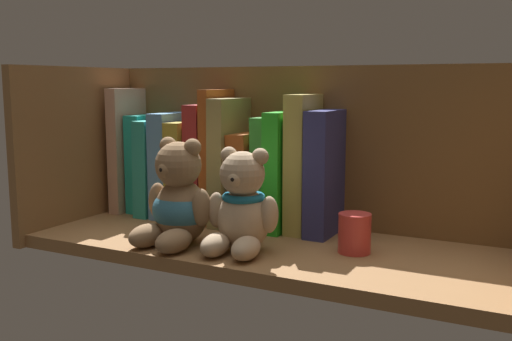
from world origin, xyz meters
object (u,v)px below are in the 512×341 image
book_0 (133,149)px  book_11 (307,163)px  teddy_bear_smaller (242,208)px  book_6 (223,155)px  pillar_candle (355,233)px  book_12 (329,172)px  book_5 (209,162)px  book_10 (288,170)px  book_3 (177,164)px  book_1 (147,163)px  book_2 (162,166)px  book_7 (236,160)px  book_4 (194,169)px  book_9 (272,171)px  teddy_bear_larger (178,203)px  book_8 (254,178)px

book_0 → book_11: bearing=0.0°
book_0 → teddy_bear_smaller: bearing=-26.7°
book_6 → pillar_candle: size_ratio=4.03×
book_12 → teddy_bear_smaller: book_12 is taller
book_5 → pillar_candle: bearing=-17.6°
book_10 → book_3: bearing=180.0°
book_1 → book_5: size_ratio=0.89×
book_10 → book_5: bearing=180.0°
pillar_candle → book_12: bearing=128.4°
book_1 → book_2: 3.42cm
book_2 → book_7: 15.79cm
book_5 → book_7: book_7 is taller
book_2 → book_10: book_10 is taller
book_10 → pillar_candle: book_10 is taller
book_7 → book_12: book_7 is taller
book_4 → book_9: bearing=-0.0°
book_6 → teddy_bear_larger: (2.35, -16.91, -5.10)cm
book_5 → book_12: size_ratio=1.03×
book_4 → book_5: book_5 is taller
book_3 → book_4: bearing=0.0°
book_4 → book_7: (8.68, 0.00, 2.06)cm
book_7 → book_5: bearing=180.0°
book_0 → book_8: 25.93cm
book_5 → book_7: (5.36, 0.00, 0.56)cm
book_3 → book_9: size_ratio=1.01×
book_10 → book_12: (7.11, -0.00, 0.19)cm
book_2 → pillar_candle: size_ratio=3.05×
book_11 → book_12: size_ratio=1.12×
book_0 → book_9: 29.06cm
book_0 → teddy_bear_smaller: size_ratio=1.53×
book_1 → book_10: bearing=0.0°
book_10 → teddy_bear_smaller: (0.15, -16.16, -3.28)cm
teddy_bear_larger → book_8: bearing=77.3°
teddy_bear_smaller → book_0: bearing=153.3°
book_2 → book_4: bearing=0.0°
teddy_bear_larger → book_2: bearing=132.2°
book_0 → book_1: bearing=0.0°
book_2 → book_3: bearing=0.0°
teddy_bear_smaller → book_2: bearing=147.7°
book_10 → pillar_candle: size_ratio=3.42×
book_12 → book_6: bearing=180.0°
book_8 → teddy_bear_larger: size_ratio=0.98×
book_9 → book_8: bearing=180.0°
book_3 → book_10: 21.96cm
book_5 → teddy_bear_larger: size_ratio=1.27×
teddy_bear_smaller → book_4: bearing=139.0°
book_0 → book_6: 19.53cm
book_6 → pillar_candle: book_6 is taller
book_2 → teddy_bear_larger: (15.35, -16.91, -2.36)cm
teddy_bear_smaller → pillar_candle: (14.40, 6.76, -3.51)cm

